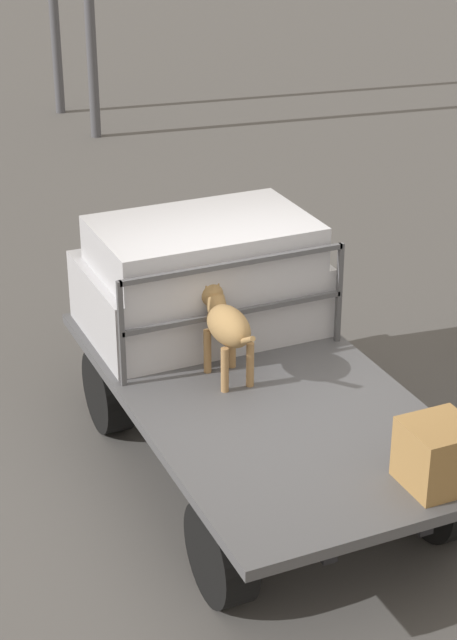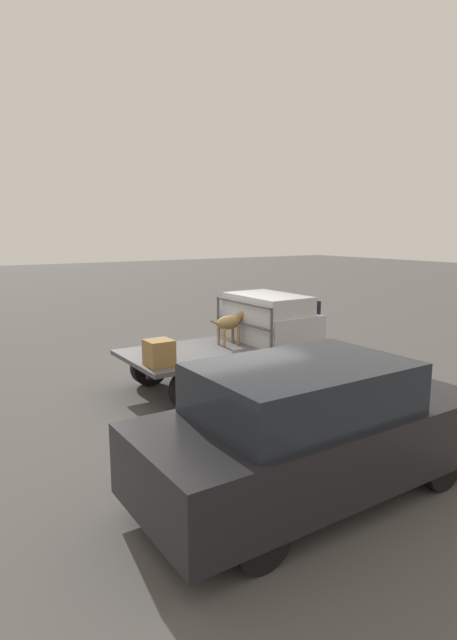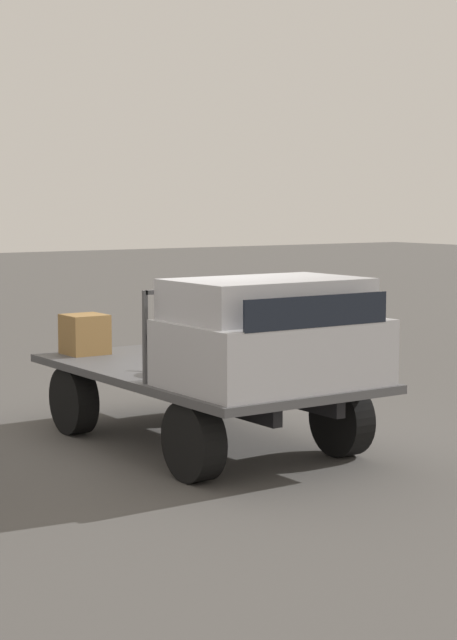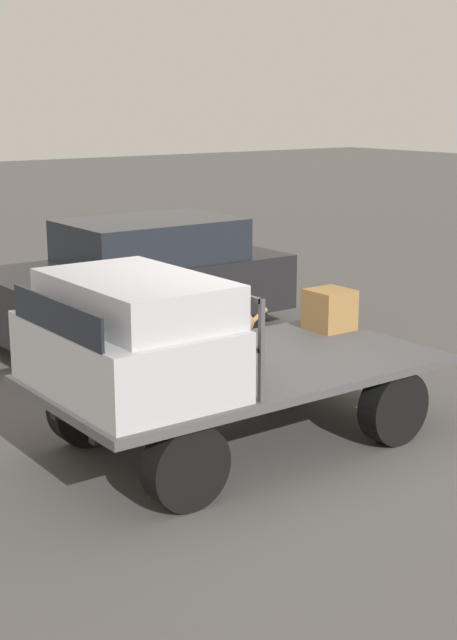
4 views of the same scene
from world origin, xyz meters
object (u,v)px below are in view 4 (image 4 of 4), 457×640
(flatbed_truck, at_px, (240,386))
(parked_sedan, at_px, (141,278))
(cargo_crate, at_px, (330,310))
(dog, at_px, (223,327))

(flatbed_truck, xyz_separation_m, parked_sedan, (-1.35, -4.03, 0.23))
(cargo_crate, xyz_separation_m, parked_sedan, (0.23, -3.53, -0.19))
(flatbed_truck, distance_m, cargo_crate, 1.70)
(flatbed_truck, bearing_deg, cargo_crate, -162.37)
(dog, height_order, parked_sedan, parked_sedan)
(cargo_crate, bearing_deg, parked_sedan, -86.34)
(cargo_crate, bearing_deg, flatbed_truck, 17.63)
(flatbed_truck, xyz_separation_m, dog, (0.31, 0.16, 0.65))
(dog, bearing_deg, parked_sedan, -100.00)
(flatbed_truck, relative_size, parked_sedan, 0.89)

